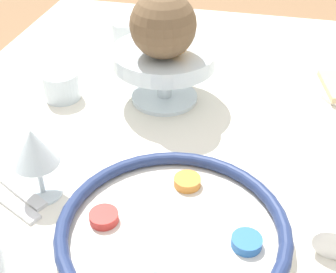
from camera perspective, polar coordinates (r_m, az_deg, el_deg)
The scene contains 8 objects.
seder_plate at distance 0.65m, azimuth 0.64°, elevation -11.35°, with size 0.32×0.32×0.03m.
wine_glass at distance 0.70m, azimuth -16.01°, elevation -1.55°, with size 0.07×0.07×0.12m.
fruit_stand at distance 0.91m, azimuth -0.46°, elevation 9.10°, with size 0.20×0.20×0.11m.
orange_fruit at distance 0.86m, azimuth 0.05°, elevation 12.62°, with size 0.09×0.09×0.09m.
coconut at distance 0.85m, azimuth -0.61°, elevation 13.43°, with size 0.12×0.12×0.12m.
cup_mid at distance 0.96m, azimuth -12.87°, elevation 6.08°, with size 0.07×0.07×0.06m.
cup_far at distance 1.17m, azimuth -5.09°, elevation 12.48°, with size 0.07×0.07×0.06m.
fork_right at distance 0.79m, azimuth -18.86°, elevation -5.13°, with size 0.10×0.17×0.01m.
Camera 1 is at (-0.58, -0.11, 1.22)m, focal length 50.00 mm.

